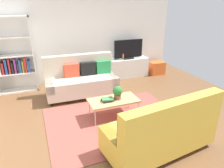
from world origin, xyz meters
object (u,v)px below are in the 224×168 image
Objects in this scene: vase_0 at (111,57)px; coffee_table at (113,101)px; bookshelf at (13,59)px; storage_trunk at (156,68)px; vase_1 at (117,57)px; bottle_0 at (123,57)px; tv at (128,50)px; table_book_0 at (107,100)px; tv_console at (128,68)px; couch_green at (161,131)px; potted_plant at (118,92)px; couch_beige at (81,80)px.

coffee_table is at bearing -109.94° from vase_0.
bookshelf reaches higher than storage_trunk.
vase_1 is 0.85× the size of bottle_0.
bottle_0 is at bearing -1.03° from bookshelf.
table_book_0 is (-1.60, -2.33, -0.51)m from tv.
bookshelf is 4.68m from storage_trunk.
bookshelf reaches higher than vase_0.
tv_console is at bearing -0.33° from bookshelf.
couch_green is at bearing -72.44° from table_book_0.
tv is (1.15, 3.74, 0.51)m from couch_green.
bookshelf is 3.10m from table_book_0.
bookshelf reaches higher than potted_plant.
vase_0 reaches higher than potted_plant.
coffee_table is 1.10× the size of tv.
potted_plant is 2.57m from vase_1.
storage_trunk is at bearing 51.31° from couch_green.
potted_plant is at bearing -120.03° from tv_console.
couch_beige is 6.27× the size of potted_plant.
bookshelf is 3.22m from potted_plant.
couch_beige is 0.96× the size of couch_green.
tv_console is 8.56× the size of vase_0.
tv is 0.29m from bottle_0.
vase_1 is (0.19, 0.00, -0.00)m from vase_0.
tv is 3.27× the size of potted_plant.
bookshelf reaches higher than tv.
bottle_0 reaches higher than vase_0.
bookshelf is at bearing 129.04° from table_book_0.
vase_0 is at bearing 70.06° from coffee_table.
tv is (-0.00, -0.02, 0.63)m from tv_console.
couch_beige is 11.84× the size of vase_1.
table_book_0 is at bearing 100.47° from couch_green.
bookshelf is at bearing 132.72° from potted_plant.
potted_plant is 1.87× the size of vase_0.
couch_beige is 10.11× the size of bottle_0.
couch_green is 1.45m from potted_plant.
tv_console is at bearing -152.49° from couch_beige.
bookshelf is at bearing -27.99° from couch_beige.
table_book_0 is at bearing -174.29° from coffee_table.
couch_beige is 1.76m from vase_1.
storage_trunk is at bearing -5.76° from vase_1.
couch_beige is 1.37× the size of tv_console.
tv_console reaches higher than table_book_0.
tv_console is 2.69× the size of storage_trunk.
couch_beige reaches higher than vase_1.
table_book_0 is (0.24, -1.44, -0.01)m from couch_beige.
vase_0 is (1.25, 0.96, 0.27)m from couch_beige.
tv is at bearing 175.84° from storage_trunk.
couch_beige is 2.10m from tv.
couch_beige reaches higher than coffee_table.
couch_beige is at bearing 96.38° from couch_green.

